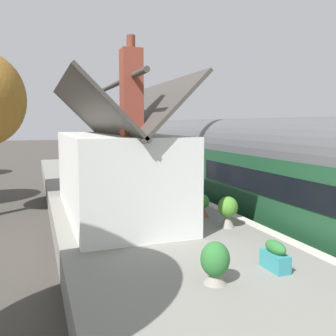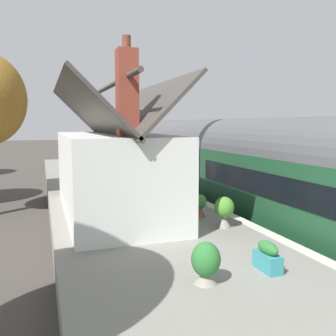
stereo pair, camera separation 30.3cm
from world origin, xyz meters
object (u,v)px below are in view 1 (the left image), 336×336
Objects in this scene: planter_by_door at (203,205)px; planter_bench_left at (85,166)px; planter_under_sign at (228,210)px; planter_edge_near at (275,256)px; planter_corner_building at (142,176)px; planter_bench_right at (215,263)px; bench_mid_platform at (97,162)px; train at (219,163)px; bench_platform_end at (116,171)px; planter_edge_far at (106,177)px; bench_by_lamp at (123,176)px; bench_near_building at (102,165)px; station_building at (115,169)px.

planter_bench_left is at bearing 8.62° from planter_by_door.
planter_under_sign reaches higher than planter_edge_near.
planter_bench_right reaches higher than planter_corner_building.
planter_bench_left is (-0.83, 0.91, -0.20)m from bench_mid_platform.
bench_platform_end is at bearing 41.47° from train.
bench_platform_end and bench_mid_platform have the same top height.
planter_under_sign is 1.47× the size of planter_edge_far.
bench_by_lamp is at bearing 90.45° from planter_corner_building.
planter_edge_near is at bearing 178.01° from planter_corner_building.
bench_near_building is at bearing 1.32° from bench_by_lamp.
bench_platform_end reaches higher than planter_bench_left.
bench_near_building and bench_mid_platform have the same top height.
planter_bench_left is at bearing 16.69° from planter_corner_building.
bench_near_building is at bearing 4.21° from bench_platform_end.
bench_near_building is 1.69m from planter_bench_left.
planter_bench_left is (12.59, -0.55, -1.28)m from station_building.
planter_edge_far is (-6.04, -0.28, 0.06)m from planter_bench_left.
planter_by_door is at bearing -22.63° from planter_bench_right.
planter_corner_building is at bearing -158.41° from bench_platform_end.
planter_bench_left is at bearing 29.75° from train.
planter_bench_right reaches higher than planter_edge_far.
bench_near_building is at bearing -2.71° from planter_bench_right.
bench_by_lamp is 1.48× the size of planter_under_sign.
planter_edge_far is 12.89m from planter_edge_near.
bench_by_lamp reaches higher than planter_bench_left.
train reaches higher than bench_by_lamp.
station_building is 10.58× the size of planter_by_door.
planter_under_sign is (-10.98, -1.13, 0.04)m from bench_platform_end.
train is at bearing -126.97° from planter_corner_building.
planter_bench_right is (-17.63, 0.83, -0.06)m from bench_near_building.
train reaches higher than bench_mid_platform.
bench_mid_platform is 2.17× the size of planter_edge_far.
bench_by_lamp is at bearing -178.93° from bench_mid_platform.
station_building is at bearing 155.86° from planter_corner_building.
planter_corner_building reaches higher than planter_bench_left.
planter_corner_building is at bearing -168.34° from bench_near_building.
planter_bench_left is 0.92× the size of planter_bench_right.
planter_by_door is at bearing -179.22° from planter_corner_building.
planter_edge_far is at bearing 174.83° from bench_mid_platform.
planter_bench_right reaches higher than planter_by_door.
planter_under_sign reaches higher than planter_by_door.
bench_mid_platform is 1.74× the size of planter_corner_building.
planter_edge_far is at bearing 11.90° from planter_under_sign.
bench_mid_platform reaches higher than planter_corner_building.
bench_platform_end is 1.00× the size of bench_near_building.
planter_edge_near is (-17.46, -0.70, -0.17)m from bench_near_building.
train is 14.01× the size of bench_near_building.
train is 30.13× the size of planter_edge_far.
bench_by_lamp is 1.85× the size of planter_by_door.
planter_under_sign reaches higher than bench_near_building.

